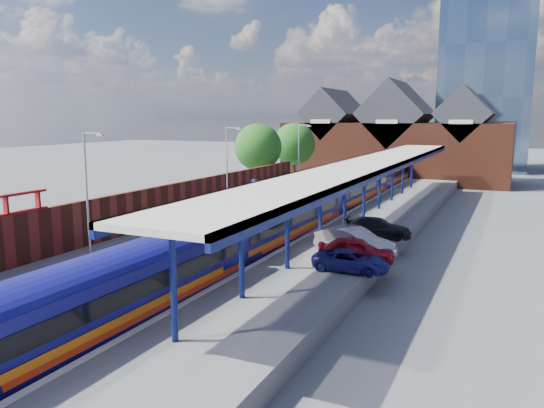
{
  "coord_description": "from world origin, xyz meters",
  "views": [
    {
      "loc": [
        15.45,
        -16.52,
        8.77
      ],
      "look_at": [
        -0.3,
        17.57,
        2.6
      ],
      "focal_mm": 35.0,
      "sensor_mm": 36.0,
      "label": 1
    }
  ],
  "objects_px": {
    "lamp_post_c": "(228,163)",
    "parked_car_red": "(356,250)",
    "parked_car_dark": "(377,228)",
    "platform_sign": "(254,188)",
    "lamp_post_b": "(88,185)",
    "lamp_post_d": "(300,152)",
    "parked_car_blue": "(351,261)",
    "train": "(323,200)",
    "parked_car_silver": "(354,241)"
  },
  "relations": [
    {
      "from": "lamp_post_c",
      "to": "train",
      "type": "bearing_deg",
      "value": 11.29
    },
    {
      "from": "lamp_post_c",
      "to": "parked_car_red",
      "type": "xyz_separation_m",
      "value": [
        14.29,
        -11.49,
        -3.29
      ]
    },
    {
      "from": "train",
      "to": "lamp_post_c",
      "type": "relative_size",
      "value": 9.42
    },
    {
      "from": "lamp_post_c",
      "to": "platform_sign",
      "type": "bearing_deg",
      "value": 55.74
    },
    {
      "from": "lamp_post_c",
      "to": "lamp_post_d",
      "type": "height_order",
      "value": "same"
    },
    {
      "from": "train",
      "to": "parked_car_silver",
      "type": "height_order",
      "value": "train"
    },
    {
      "from": "lamp_post_b",
      "to": "parked_car_red",
      "type": "xyz_separation_m",
      "value": [
        14.29,
        4.51,
        -3.29
      ]
    },
    {
      "from": "lamp_post_d",
      "to": "parked_car_silver",
      "type": "xyz_separation_m",
      "value": [
        13.72,
        -25.83,
        -3.22
      ]
    },
    {
      "from": "train",
      "to": "lamp_post_b",
      "type": "distance_m",
      "value": 19.46
    },
    {
      "from": "parked_car_silver",
      "to": "parked_car_dark",
      "type": "xyz_separation_m",
      "value": [
        0.12,
        4.91,
        -0.13
      ]
    },
    {
      "from": "parked_car_red",
      "to": "parked_car_blue",
      "type": "bearing_deg",
      "value": 173.15
    },
    {
      "from": "parked_car_blue",
      "to": "parked_car_red",
      "type": "bearing_deg",
      "value": 8.33
    },
    {
      "from": "train",
      "to": "lamp_post_d",
      "type": "xyz_separation_m",
      "value": [
        -7.86,
        14.43,
        2.87
      ]
    },
    {
      "from": "lamp_post_d",
      "to": "parked_car_dark",
      "type": "height_order",
      "value": "lamp_post_d"
    },
    {
      "from": "platform_sign",
      "to": "parked_car_red",
      "type": "bearing_deg",
      "value": -46.21
    },
    {
      "from": "lamp_post_c",
      "to": "parked_car_dark",
      "type": "relative_size",
      "value": 1.58
    },
    {
      "from": "train",
      "to": "parked_car_dark",
      "type": "height_order",
      "value": "train"
    },
    {
      "from": "train",
      "to": "parked_car_red",
      "type": "distance_m",
      "value": 14.56
    },
    {
      "from": "lamp_post_b",
      "to": "parked_car_red",
      "type": "height_order",
      "value": "lamp_post_b"
    },
    {
      "from": "parked_car_blue",
      "to": "lamp_post_d",
      "type": "bearing_deg",
      "value": 26.97
    },
    {
      "from": "lamp_post_d",
      "to": "parked_car_red",
      "type": "xyz_separation_m",
      "value": [
        14.29,
        -27.49,
        -3.29
      ]
    },
    {
      "from": "lamp_post_c",
      "to": "lamp_post_d",
      "type": "bearing_deg",
      "value": 90.0
    },
    {
      "from": "train",
      "to": "parked_car_red",
      "type": "relative_size",
      "value": 16.0
    },
    {
      "from": "platform_sign",
      "to": "parked_car_blue",
      "type": "relative_size",
      "value": 0.64
    },
    {
      "from": "lamp_post_c",
      "to": "parked_car_silver",
      "type": "xyz_separation_m",
      "value": [
        13.72,
        -9.83,
        -3.22
      ]
    },
    {
      "from": "parked_car_red",
      "to": "parked_car_blue",
      "type": "xyz_separation_m",
      "value": [
        0.22,
        -1.59,
        -0.16
      ]
    },
    {
      "from": "lamp_post_b",
      "to": "parked_car_silver",
      "type": "distance_m",
      "value": 15.38
    },
    {
      "from": "lamp_post_c",
      "to": "parked_car_blue",
      "type": "relative_size",
      "value": 1.78
    },
    {
      "from": "parked_car_dark",
      "to": "parked_car_blue",
      "type": "distance_m",
      "value": 8.18
    },
    {
      "from": "parked_car_silver",
      "to": "platform_sign",
      "type": "bearing_deg",
      "value": 64.86
    },
    {
      "from": "parked_car_silver",
      "to": "lamp_post_d",
      "type": "bearing_deg",
      "value": 46.59
    },
    {
      "from": "lamp_post_d",
      "to": "parked_car_blue",
      "type": "bearing_deg",
      "value": -63.48
    },
    {
      "from": "parked_car_red",
      "to": "parked_car_dark",
      "type": "xyz_separation_m",
      "value": [
        -0.45,
        6.56,
        -0.06
      ]
    },
    {
      "from": "lamp_post_c",
      "to": "platform_sign",
      "type": "height_order",
      "value": "lamp_post_c"
    },
    {
      "from": "parked_car_silver",
      "to": "parked_car_dark",
      "type": "relative_size",
      "value": 1.05
    },
    {
      "from": "lamp_post_b",
      "to": "lamp_post_d",
      "type": "height_order",
      "value": "same"
    },
    {
      "from": "parked_car_red",
      "to": "parked_car_silver",
      "type": "relative_size",
      "value": 0.88
    },
    {
      "from": "lamp_post_d",
      "to": "parked_car_blue",
      "type": "xyz_separation_m",
      "value": [
        14.51,
        -29.07,
        -3.45
      ]
    },
    {
      "from": "train",
      "to": "parked_car_blue",
      "type": "height_order",
      "value": "train"
    },
    {
      "from": "platform_sign",
      "to": "lamp_post_b",
      "type": "bearing_deg",
      "value": -94.33
    },
    {
      "from": "lamp_post_d",
      "to": "parked_car_red",
      "type": "distance_m",
      "value": 31.15
    },
    {
      "from": "parked_car_blue",
      "to": "lamp_post_b",
      "type": "bearing_deg",
      "value": 101.85
    },
    {
      "from": "lamp_post_d",
      "to": "parked_car_silver",
      "type": "relative_size",
      "value": 1.5
    },
    {
      "from": "platform_sign",
      "to": "lamp_post_d",
      "type": "bearing_deg",
      "value": 95.56
    },
    {
      "from": "lamp_post_b",
      "to": "lamp_post_c",
      "type": "xyz_separation_m",
      "value": [
        0.0,
        16.0,
        0.0
      ]
    },
    {
      "from": "train",
      "to": "parked_car_silver",
      "type": "distance_m",
      "value": 12.82
    },
    {
      "from": "lamp_post_b",
      "to": "platform_sign",
      "type": "distance_m",
      "value": 18.2
    },
    {
      "from": "platform_sign",
      "to": "parked_car_dark",
      "type": "distance_m",
      "value": 14.31
    },
    {
      "from": "lamp_post_c",
      "to": "parked_car_red",
      "type": "relative_size",
      "value": 1.7
    },
    {
      "from": "train",
      "to": "lamp_post_d",
      "type": "height_order",
      "value": "lamp_post_d"
    }
  ]
}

